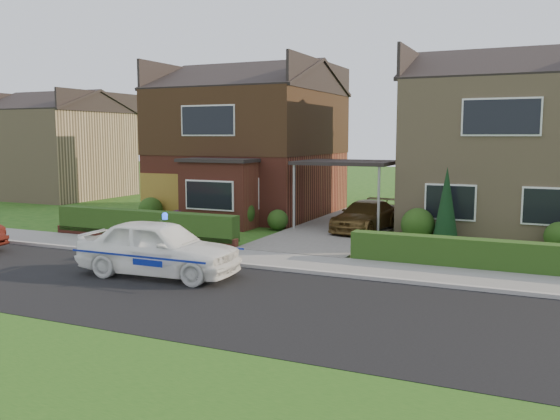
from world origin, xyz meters
The scene contains 25 objects.
ground centered at (0.00, 0.00, 0.00)m, with size 120.00×120.00×0.00m, color #1E4B14.
road centered at (0.00, 0.00, 0.00)m, with size 60.00×6.00×0.02m, color black.
kerb centered at (0.00, 3.05, 0.06)m, with size 60.00×0.16×0.12m, color #9E9993.
sidewalk centered at (0.00, 4.10, 0.05)m, with size 60.00×2.00×0.10m, color slate.
grass_verge centered at (0.00, -5.00, 0.00)m, with size 60.00×4.00×0.01m, color #1E4B14.
driveway centered at (0.00, 11.00, 0.06)m, with size 3.80×12.00×0.12m, color #666059.
house_left centered at (-5.78, 13.90, 3.81)m, with size 7.50×9.53×7.25m.
house_right centered at (5.80, 13.99, 3.66)m, with size 7.50×8.06×7.25m.
carport_link centered at (0.00, 10.95, 2.66)m, with size 3.80×3.00×2.77m.
garage_door centered at (-8.25, 9.96, 1.05)m, with size 2.20×0.10×2.10m, color olive.
dwarf_wall centered at (-5.80, 5.30, 0.18)m, with size 7.70×0.25×0.36m, color brown.
hedge_left centered at (-5.80, 5.45, 0.00)m, with size 7.50×0.55×0.90m, color #183210.
hedge_right centered at (5.80, 5.35, 0.00)m, with size 7.50×0.55×0.80m, color #183210.
shrub_left_far centered at (-8.50, 9.50, 0.54)m, with size 1.08×1.08×1.08m, color #183210.
shrub_left_mid centered at (-4.00, 9.30, 0.66)m, with size 1.32×1.32×1.32m, color #183210.
shrub_left_near centered at (-2.40, 9.60, 0.42)m, with size 0.84×0.84×0.84m, color #183210.
shrub_right_near centered at (3.20, 9.40, 0.60)m, with size 1.20×1.20×1.20m, color #183210.
shrub_right_mid centered at (7.80, 9.50, 0.48)m, with size 0.96×0.96×0.96m, color #183210.
conifer_a centered at (4.20, 9.20, 1.30)m, with size 0.90×0.90×2.60m, color black.
neighbour_left centered at (-20.00, 16.00, 2.60)m, with size 6.50×7.00×5.20m, color tan.
police_car centered at (-2.11, 1.20, 0.76)m, with size 4.12×4.58×1.69m.
driveway_car centered at (1.00, 10.29, 0.69)m, with size 1.59×3.91×1.13m, color brown.
potted_plant_a centered at (-7.03, 6.00, 0.38)m, with size 0.40×0.27×0.76m, color gray.
potted_plant_b centered at (-7.35, 6.22, 0.38)m, with size 0.42×0.33×0.75m, color gray.
potted_plant_c centered at (-6.34, 8.38, 0.37)m, with size 0.41×0.41×0.73m, color gray.
Camera 1 is at (7.27, -11.75, 3.76)m, focal length 38.00 mm.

